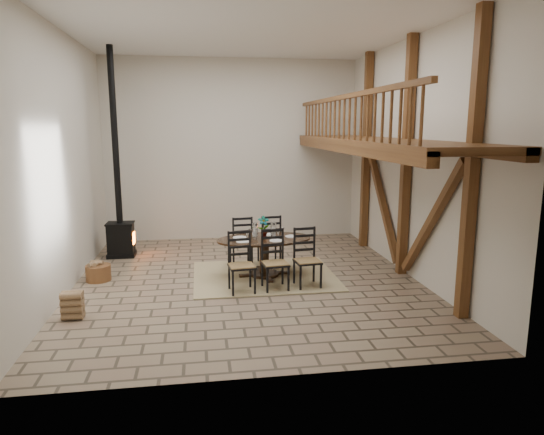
{
  "coord_description": "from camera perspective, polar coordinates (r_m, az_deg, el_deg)",
  "views": [
    {
      "loc": [
        -0.94,
        -9.68,
        3.18
      ],
      "look_at": [
        0.58,
        0.4,
        1.24
      ],
      "focal_mm": 32.0,
      "sensor_mm": 36.0,
      "label": 1
    }
  ],
  "objects": [
    {
      "name": "log_stack",
      "position": [
        8.85,
        -22.42,
        -9.53
      ],
      "size": [
        0.35,
        0.24,
        0.47
      ],
      "rotation": [
        0.0,
        0.0,
        -0.01
      ],
      "color": "#A27F5A",
      "rests_on": "ground"
    },
    {
      "name": "room_shell",
      "position": [
        9.91,
        3.88,
        9.78
      ],
      "size": [
        7.02,
        8.02,
        5.01
      ],
      "color": "beige",
      "rests_on": "ground"
    },
    {
      "name": "ground",
      "position": [
        10.23,
        -2.91,
        -7.36
      ],
      "size": [
        8.0,
        8.0,
        0.0
      ],
      "primitive_type": "plane",
      "color": "#8B775C",
      "rests_on": "ground"
    },
    {
      "name": "dining_table",
      "position": [
        10.24,
        -0.74,
        -4.72
      ],
      "size": [
        2.14,
        2.39,
        1.3
      ],
      "rotation": [
        0.0,
        0.0,
        0.11
      ],
      "color": "black",
      "rests_on": "ground"
    },
    {
      "name": "wood_stove",
      "position": [
        12.34,
        -17.52,
        0.67
      ],
      "size": [
        0.67,
        0.52,
        5.0
      ],
      "rotation": [
        0.0,
        0.0,
        -0.02
      ],
      "color": "black",
      "rests_on": "ground"
    },
    {
      "name": "rug",
      "position": [
        10.48,
        -0.9,
        -6.85
      ],
      "size": [
        3.0,
        2.5,
        0.02
      ],
      "primitive_type": "cube",
      "color": "tan",
      "rests_on": "ground"
    },
    {
      "name": "log_basket",
      "position": [
        10.77,
        -19.76,
        -6.06
      ],
      "size": [
        0.51,
        0.51,
        0.42
      ],
      "rotation": [
        0.0,
        0.0,
        0.3
      ],
      "color": "brown",
      "rests_on": "ground"
    }
  ]
}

